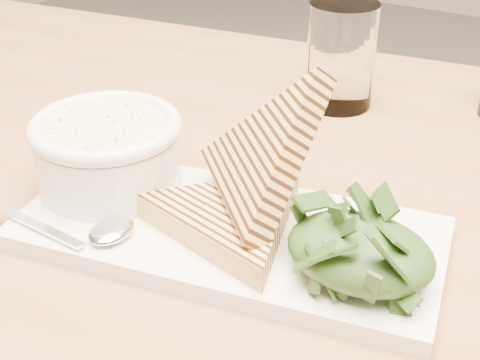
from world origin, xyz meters
The scene contains 13 objects.
table_top centered at (0.03, -0.14, 0.70)m, with size 1.25×0.83×0.04m, color #8F6541.
table_leg_bl centered at (-0.54, 0.23, 0.34)m, with size 0.06×0.06×0.68m, color #8F6541.
platter centered at (0.09, -0.22, 0.73)m, with size 0.35×0.16×0.02m, color white.
soup_bowl centered at (-0.04, -0.21, 0.76)m, with size 0.13×0.13×0.05m, color white.
soup centered at (-0.04, -0.21, 0.80)m, with size 0.11×0.11×0.01m, color beige.
bowl_rim centered at (-0.04, -0.21, 0.80)m, with size 0.14×0.14×0.01m, color white.
sandwich_flat centered at (0.10, -0.22, 0.75)m, with size 0.17×0.17×0.02m, color tan, non-canonical shape.
sandwich_lean centered at (0.11, -0.19, 0.79)m, with size 0.17×0.17×0.09m, color tan, non-canonical shape.
salad_base centered at (0.21, -0.23, 0.76)m, with size 0.11×0.09×0.04m, color black.
arugula_pile centered at (0.21, -0.23, 0.77)m, with size 0.11×0.10×0.05m, color #32521E, non-canonical shape.
spoon_bowl centered at (0.02, -0.28, 0.74)m, with size 0.03×0.04×0.01m, color silver.
spoon_handle centered at (-0.04, -0.30, 0.74)m, with size 0.11×0.01×0.00m, color silver.
glass_near centered at (0.06, 0.09, 0.78)m, with size 0.08×0.08×0.12m, color white.
Camera 1 is at (0.33, -0.61, 1.06)m, focal length 50.00 mm.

